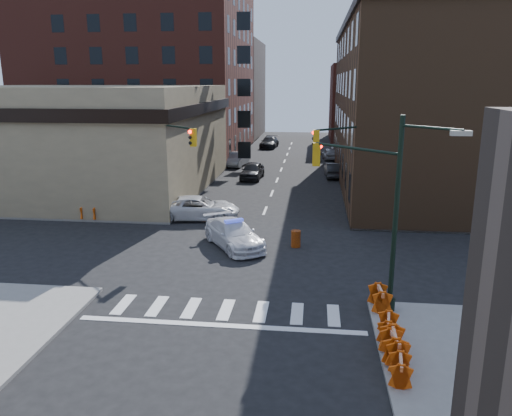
% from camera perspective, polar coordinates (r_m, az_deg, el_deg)
% --- Properties ---
extents(ground, '(140.00, 140.00, 0.00)m').
position_cam_1_polar(ground, '(27.74, -1.00, -5.48)').
color(ground, black).
rests_on(ground, ground).
extents(sidewalk_nw, '(34.00, 54.50, 0.15)m').
position_cam_1_polar(sidewalk_nw, '(65.00, -17.57, 5.38)').
color(sidewalk_nw, gray).
rests_on(sidewalk_nw, ground).
extents(sidewalk_ne, '(34.00, 54.50, 0.15)m').
position_cam_1_polar(sidewalk_ne, '(62.48, 24.83, 4.39)').
color(sidewalk_ne, gray).
rests_on(sidewalk_ne, ground).
extents(bank_building, '(22.00, 22.00, 9.00)m').
position_cam_1_polar(bank_building, '(47.32, -19.24, 7.57)').
color(bank_building, '#90805E').
rests_on(bank_building, ground).
extents(apartment_block, '(25.00, 25.00, 24.00)m').
position_cam_1_polar(apartment_block, '(69.50, -12.30, 16.12)').
color(apartment_block, '#5A261C').
rests_on(apartment_block, ground).
extents(commercial_row_ne, '(14.00, 34.00, 14.00)m').
position_cam_1_polar(commercial_row_ne, '(49.35, 18.07, 10.83)').
color(commercial_row_ne, '#4C331E').
rests_on(commercial_row_ne, ground).
extents(filler_nw, '(20.00, 18.00, 16.00)m').
position_cam_1_polar(filler_nw, '(90.02, -6.02, 13.31)').
color(filler_nw, brown).
rests_on(filler_nw, ground).
extents(filler_ne, '(16.00, 16.00, 12.00)m').
position_cam_1_polar(filler_ne, '(84.60, 14.06, 11.56)').
color(filler_ne, '#5A261C').
rests_on(filler_ne, ground).
extents(signal_pole_se, '(5.40, 5.27, 8.00)m').
position_cam_1_polar(signal_pole_se, '(21.05, 13.39, 0.82)').
color(signal_pole_se, black).
rests_on(signal_pole_se, sidewalk_se).
extents(signal_pole_nw, '(3.58, 3.67, 8.00)m').
position_cam_1_polar(signal_pole_nw, '(32.97, -9.96, 5.27)').
color(signal_pole_nw, black).
rests_on(signal_pole_nw, sidewalk_nw).
extents(signal_pole_ne, '(3.67, 3.58, 8.00)m').
position_cam_1_polar(signal_pole_ne, '(31.71, 10.83, 4.88)').
color(signal_pole_ne, black).
rests_on(signal_pole_ne, sidewalk_ne).
extents(tree_ne_near, '(3.00, 3.00, 4.85)m').
position_cam_1_polar(tree_ne_near, '(52.36, 11.08, 7.55)').
color(tree_ne_near, black).
rests_on(tree_ne_near, sidewalk_ne).
extents(tree_ne_far, '(3.00, 3.00, 4.85)m').
position_cam_1_polar(tree_ne_far, '(60.29, 10.54, 8.43)').
color(tree_ne_far, black).
rests_on(tree_ne_far, sidewalk_ne).
extents(police_car, '(4.67, 5.58, 1.53)m').
position_cam_1_polar(police_car, '(28.99, -2.54, -3.01)').
color(police_car, silver).
rests_on(police_car, ground).
extents(pickup, '(6.03, 3.28, 1.60)m').
position_cam_1_polar(pickup, '(35.04, -6.62, 0.01)').
color(pickup, silver).
rests_on(pickup, ground).
extents(parked_car_wnear, '(2.21, 4.92, 1.64)m').
position_cam_1_polar(parked_car_wnear, '(49.43, -0.43, 4.30)').
color(parked_car_wnear, black).
rests_on(parked_car_wnear, ground).
extents(parked_car_wfar, '(2.26, 4.88, 1.55)m').
position_cam_1_polar(parked_car_wfar, '(57.01, -2.13, 5.58)').
color(parked_car_wfar, gray).
rests_on(parked_car_wfar, ground).
extents(parked_car_wdeep, '(2.66, 5.62, 1.58)m').
position_cam_1_polar(parked_car_wdeep, '(73.06, 1.53, 7.51)').
color(parked_car_wdeep, black).
rests_on(parked_car_wdeep, ground).
extents(parked_car_enear, '(1.82, 4.53, 1.47)m').
position_cam_1_polar(parked_car_enear, '(50.79, 8.83, 4.30)').
color(parked_car_enear, black).
rests_on(parked_car_enear, ground).
extents(parked_car_efar, '(2.11, 4.37, 1.44)m').
position_cam_1_polar(parked_car_efar, '(62.59, 8.46, 6.16)').
color(parked_car_efar, '#95979D').
rests_on(parked_car_efar, ground).
extents(pedestrian_a, '(0.69, 0.48, 1.82)m').
position_cam_1_polar(pedestrian_a, '(35.46, -14.80, 0.23)').
color(pedestrian_a, black).
rests_on(pedestrian_a, sidewalk_nw).
extents(pedestrian_b, '(1.10, 0.98, 1.89)m').
position_cam_1_polar(pedestrian_b, '(36.20, -14.70, 0.57)').
color(pedestrian_b, black).
rests_on(pedestrian_b, sidewalk_nw).
extents(pedestrian_c, '(1.06, 0.52, 1.75)m').
position_cam_1_polar(pedestrian_c, '(37.34, -18.07, 0.64)').
color(pedestrian_c, '#1F222F').
rests_on(pedestrian_c, sidewalk_nw).
extents(barrel_road, '(0.64, 0.64, 0.98)m').
position_cam_1_polar(barrel_road, '(29.13, 4.57, -3.53)').
color(barrel_road, '#E33F0A').
rests_on(barrel_road, ground).
extents(barrel_bank, '(0.65, 0.65, 0.98)m').
position_cam_1_polar(barrel_bank, '(34.60, -5.90, -0.69)').
color(barrel_bank, '#D06309').
rests_on(barrel_bank, ground).
extents(barricade_se_a, '(0.72, 1.29, 0.93)m').
position_cam_1_polar(barricade_se_a, '(21.68, 13.96, -9.99)').
color(barricade_se_a, '#DA600A').
rests_on(barricade_se_a, sidewalk_se).
extents(barricade_se_b, '(0.75, 1.24, 0.87)m').
position_cam_1_polar(barricade_se_b, '(19.48, 14.85, -13.05)').
color(barricade_se_b, red).
rests_on(barricade_se_b, sidewalk_se).
extents(barricade_se_c, '(0.69, 1.32, 0.97)m').
position_cam_1_polar(barricade_se_c, '(18.27, 15.46, -14.84)').
color(barricade_se_c, red).
rests_on(barricade_se_c, sidewalk_se).
extents(barricade_se_d, '(0.75, 1.29, 0.92)m').
position_cam_1_polar(barricade_se_d, '(18.17, 15.51, -15.12)').
color(barricade_se_d, '#EB5E0B').
rests_on(barricade_se_d, sidewalk_se).
extents(barricade_se_e, '(0.67, 1.14, 0.81)m').
position_cam_1_polar(barricade_se_e, '(17.11, 16.16, -17.36)').
color(barricade_se_e, '#EC4B0B').
rests_on(barricade_se_e, sidewalk_se).
extents(barricade_nw_a, '(1.47, 0.98, 1.01)m').
position_cam_1_polar(barricade_nw_a, '(35.04, -10.32, -0.38)').
color(barricade_nw_a, orange).
rests_on(barricade_nw_a, sidewalk_nw).
extents(barricade_nw_b, '(1.27, 0.67, 0.93)m').
position_cam_1_polar(barricade_nw_b, '(36.12, -18.47, -0.51)').
color(barricade_nw_b, orange).
rests_on(barricade_nw_b, sidewalk_nw).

